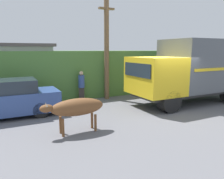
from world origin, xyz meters
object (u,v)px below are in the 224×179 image
object	(u,v)px
cargo_truck	(195,69)
parked_suv	(2,100)
pedestrian_on_hill	(81,85)
utility_pole	(107,47)
brown_cow	(77,108)

from	to	relation	value
cargo_truck	parked_suv	size ratio (longest dim) A/B	1.48
pedestrian_on_hill	cargo_truck	bearing A→B (deg)	177.67
cargo_truck	utility_pole	size ratio (longest dim) A/B	1.20
brown_cow	utility_pole	world-z (taller)	utility_pole
pedestrian_on_hill	parked_suv	bearing A→B (deg)	44.98
brown_cow	parked_suv	xyz separation A→B (m)	(-2.27, 3.05, -0.11)
cargo_truck	pedestrian_on_hill	bearing A→B (deg)	150.76
brown_cow	pedestrian_on_hill	distance (m)	4.71
cargo_truck	pedestrian_on_hill	size ratio (longest dim) A/B	4.08
parked_suv	utility_pole	xyz separation A→B (m)	(5.49, 1.34, 2.20)
utility_pole	brown_cow	bearing A→B (deg)	-126.25
parked_suv	pedestrian_on_hill	distance (m)	4.18
brown_cow	pedestrian_on_hill	xyz separation A→B (m)	(1.68, 4.40, 0.04)
pedestrian_on_hill	utility_pole	distance (m)	2.56
cargo_truck	utility_pole	xyz separation A→B (m)	(-3.86, 2.92, 1.15)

